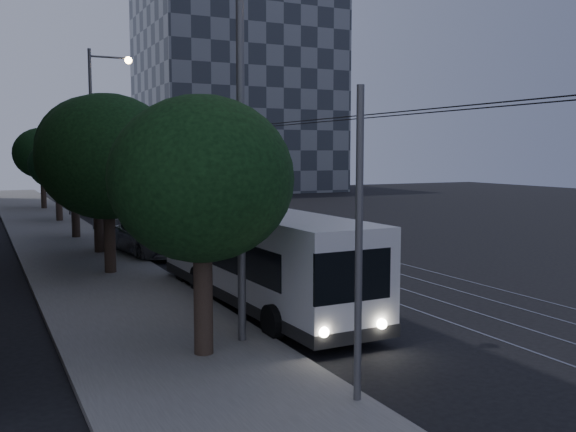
{
  "coord_description": "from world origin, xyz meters",
  "views": [
    {
      "loc": [
        -11.61,
        -19.91,
        4.79
      ],
      "look_at": [
        -0.9,
        1.94,
        2.36
      ],
      "focal_mm": 40.0,
      "sensor_mm": 36.0,
      "label": 1
    }
  ],
  "objects_px": {
    "car_white_b": "(119,216)",
    "streetlamp_near": "(256,103)",
    "pickup_silver": "(152,238)",
    "car_white_c": "(110,206)",
    "trolleybus": "(256,255)",
    "car_white_a": "(130,229)",
    "car_white_d": "(94,204)",
    "streetlamp_far": "(99,123)"
  },
  "relations": [
    {
      "from": "trolleybus",
      "to": "car_white_c",
      "type": "xyz_separation_m",
      "value": [
        1.1,
        29.92,
        -0.81
      ]
    },
    {
      "from": "trolleybus",
      "to": "car_white_b",
      "type": "xyz_separation_m",
      "value": [
        0.53,
        23.86,
        -0.95
      ]
    },
    {
      "from": "car_white_c",
      "to": "car_white_d",
      "type": "distance_m",
      "value": 4.21
    },
    {
      "from": "trolleybus",
      "to": "car_white_a",
      "type": "distance_m",
      "value": 16.25
    },
    {
      "from": "car_white_b",
      "to": "streetlamp_far",
      "type": "height_order",
      "value": "streetlamp_far"
    },
    {
      "from": "car_white_d",
      "to": "car_white_c",
      "type": "bearing_deg",
      "value": -96.9
    },
    {
      "from": "car_white_b",
      "to": "streetlamp_near",
      "type": "relative_size",
      "value": 0.45
    },
    {
      "from": "car_white_c",
      "to": "car_white_d",
      "type": "bearing_deg",
      "value": 73.61
    },
    {
      "from": "car_white_c",
      "to": "streetlamp_near",
      "type": "bearing_deg",
      "value": -116.88
    },
    {
      "from": "car_white_b",
      "to": "streetlamp_near",
      "type": "height_order",
      "value": "streetlamp_near"
    },
    {
      "from": "pickup_silver",
      "to": "streetlamp_far",
      "type": "height_order",
      "value": "streetlamp_far"
    },
    {
      "from": "trolleybus",
      "to": "pickup_silver",
      "type": "distance_m",
      "value": 11.17
    },
    {
      "from": "car_white_b",
      "to": "car_white_c",
      "type": "relative_size",
      "value": 0.93
    },
    {
      "from": "car_white_a",
      "to": "car_white_c",
      "type": "height_order",
      "value": "car_white_c"
    },
    {
      "from": "car_white_b",
      "to": "car_white_d",
      "type": "height_order",
      "value": "car_white_d"
    },
    {
      "from": "trolleybus",
      "to": "car_white_c",
      "type": "bearing_deg",
      "value": 86.34
    },
    {
      "from": "trolleybus",
      "to": "pickup_silver",
      "type": "height_order",
      "value": "trolleybus"
    },
    {
      "from": "trolleybus",
      "to": "streetlamp_near",
      "type": "bearing_deg",
      "value": -114.17
    },
    {
      "from": "pickup_silver",
      "to": "car_white_c",
      "type": "height_order",
      "value": "pickup_silver"
    },
    {
      "from": "pickup_silver",
      "to": "car_white_d",
      "type": "xyz_separation_m",
      "value": [
        1.13,
        22.97,
        -0.12
      ]
    },
    {
      "from": "trolleybus",
      "to": "car_white_a",
      "type": "height_order",
      "value": "trolleybus"
    },
    {
      "from": "trolleybus",
      "to": "streetlamp_near",
      "type": "distance_m",
      "value": 6.03
    },
    {
      "from": "streetlamp_near",
      "to": "streetlamp_far",
      "type": "distance_m",
      "value": 25.27
    },
    {
      "from": "car_white_a",
      "to": "car_white_d",
      "type": "xyz_separation_m",
      "value": [
        1.06,
        17.88,
        0.04
      ]
    },
    {
      "from": "pickup_silver",
      "to": "trolleybus",
      "type": "bearing_deg",
      "value": -96.06
    },
    {
      "from": "car_white_a",
      "to": "streetlamp_near",
      "type": "xyz_separation_m",
      "value": [
        -1.19,
        -20.03,
        5.33
      ]
    },
    {
      "from": "car_white_a",
      "to": "trolleybus",
      "type": "bearing_deg",
      "value": -94.57
    },
    {
      "from": "car_white_b",
      "to": "streetlamp_far",
      "type": "bearing_deg",
      "value": -133.41
    },
    {
      "from": "car_white_b",
      "to": "streetlamp_far",
      "type": "distance_m",
      "value": 6.5
    },
    {
      "from": "trolleybus",
      "to": "streetlamp_near",
      "type": "xyz_separation_m",
      "value": [
        -1.59,
        -3.81,
        4.39
      ]
    },
    {
      "from": "car_white_a",
      "to": "car_white_c",
      "type": "bearing_deg",
      "value": 77.78
    },
    {
      "from": "car_white_c",
      "to": "streetlamp_far",
      "type": "distance_m",
      "value": 10.42
    },
    {
      "from": "car_white_a",
      "to": "streetlamp_far",
      "type": "distance_m",
      "value": 7.86
    },
    {
      "from": "pickup_silver",
      "to": "car_white_c",
      "type": "relative_size",
      "value": 1.23
    },
    {
      "from": "streetlamp_far",
      "to": "car_white_d",
      "type": "bearing_deg",
      "value": 82.62
    },
    {
      "from": "car_white_a",
      "to": "car_white_d",
      "type": "relative_size",
      "value": 0.95
    },
    {
      "from": "car_white_b",
      "to": "streetlamp_near",
      "type": "xyz_separation_m",
      "value": [
        -2.12,
        -27.67,
        5.34
      ]
    },
    {
      "from": "car_white_a",
      "to": "car_white_d",
      "type": "bearing_deg",
      "value": 80.62
    },
    {
      "from": "car_white_a",
      "to": "streetlamp_near",
      "type": "height_order",
      "value": "streetlamp_near"
    },
    {
      "from": "car_white_b",
      "to": "car_white_d",
      "type": "xyz_separation_m",
      "value": [
        0.13,
        10.24,
        0.05
      ]
    },
    {
      "from": "pickup_silver",
      "to": "streetlamp_far",
      "type": "distance_m",
      "value": 11.78
    },
    {
      "from": "car_white_a",
      "to": "car_white_b",
      "type": "bearing_deg",
      "value": 77.08
    }
  ]
}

